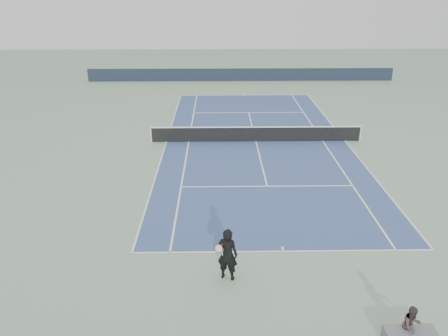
{
  "coord_description": "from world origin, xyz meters",
  "views": [
    {
      "loc": [
        -2.38,
        -25.21,
        9.01
      ],
      "look_at": [
        -2.07,
        -6.68,
        1.1
      ],
      "focal_mm": 35.0,
      "sensor_mm": 36.0,
      "label": 1
    }
  ],
  "objects_px": {
    "tennis_net": "(256,134)",
    "spectator_bench": "(410,330)",
    "tennis_player": "(227,254)",
    "tennis_ball": "(235,286)"
  },
  "relations": [
    {
      "from": "tennis_player",
      "to": "spectator_bench",
      "type": "relative_size",
      "value": 1.29
    },
    {
      "from": "tennis_net",
      "to": "spectator_bench",
      "type": "relative_size",
      "value": 8.99
    },
    {
      "from": "tennis_player",
      "to": "spectator_bench",
      "type": "xyz_separation_m",
      "value": [
        4.84,
        -2.88,
        -0.52
      ]
    },
    {
      "from": "tennis_ball",
      "to": "tennis_net",
      "type": "bearing_deg",
      "value": 82.49
    },
    {
      "from": "tennis_net",
      "to": "tennis_player",
      "type": "relative_size",
      "value": 6.95
    },
    {
      "from": "tennis_net",
      "to": "tennis_player",
      "type": "xyz_separation_m",
      "value": [
        -2.07,
        -13.37,
        0.42
      ]
    },
    {
      "from": "tennis_player",
      "to": "tennis_ball",
      "type": "distance_m",
      "value": 1.04
    },
    {
      "from": "spectator_bench",
      "to": "tennis_ball",
      "type": "bearing_deg",
      "value": 152.39
    },
    {
      "from": "tennis_net",
      "to": "spectator_bench",
      "type": "xyz_separation_m",
      "value": [
        2.77,
        -16.25,
        -0.1
      ]
    },
    {
      "from": "tennis_net",
      "to": "spectator_bench",
      "type": "height_order",
      "value": "spectator_bench"
    }
  ]
}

